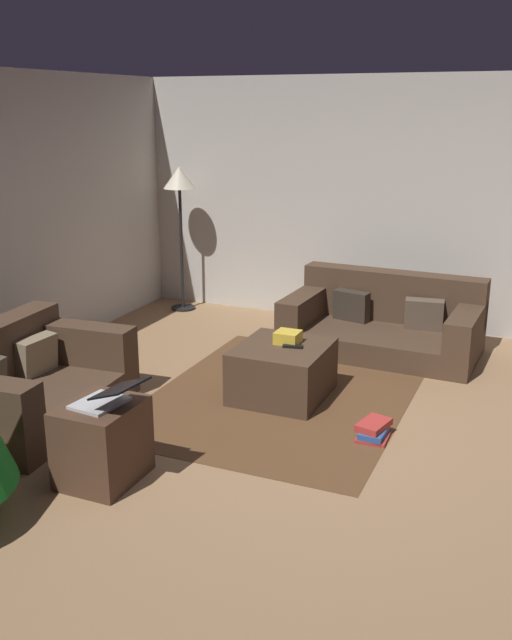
{
  "coord_description": "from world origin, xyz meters",
  "views": [
    {
      "loc": [
        -4.29,
        -1.36,
        2.29
      ],
      "look_at": [
        0.38,
        0.65,
        0.75
      ],
      "focal_mm": 39.86,
      "sensor_mm": 36.0,
      "label": 1
    }
  ],
  "objects_px": {
    "gift_box": "(288,337)",
    "side_table": "(102,442)",
    "corner_lamp": "(180,189)",
    "book_stack": "(374,430)",
    "laptop": "(107,398)",
    "tv_remote": "(293,346)",
    "couch_right": "(384,323)",
    "ottoman": "(282,371)",
    "couch_left": "(22,383)"
  },
  "relations": [
    {
      "from": "ottoman",
      "to": "tv_remote",
      "type": "distance_m",
      "value": 0.24
    },
    {
      "from": "tv_remote",
      "to": "corner_lamp",
      "type": "xyz_separation_m",
      "value": [
        1.98,
        2.1,
        0.95
      ]
    },
    {
      "from": "couch_left",
      "to": "couch_right",
      "type": "distance_m",
      "value": 3.42
    },
    {
      "from": "tv_remote",
      "to": "couch_left",
      "type": "bearing_deg",
      "value": 112.73
    },
    {
      "from": "tv_remote",
      "to": "side_table",
      "type": "xyz_separation_m",
      "value": [
        -1.71,
        0.64,
        -0.19
      ]
    },
    {
      "from": "ottoman",
      "to": "book_stack",
      "type": "relative_size",
      "value": 2.48
    },
    {
      "from": "couch_right",
      "to": "side_table",
      "type": "bearing_deg",
      "value": 74.27
    },
    {
      "from": "side_table",
      "to": "couch_right",
      "type": "bearing_deg",
      "value": -17.89
    },
    {
      "from": "side_table",
      "to": "corner_lamp",
      "type": "relative_size",
      "value": 0.32
    },
    {
      "from": "ottoman",
      "to": "side_table",
      "type": "bearing_deg",
      "value": 162.13
    },
    {
      "from": "side_table",
      "to": "corner_lamp",
      "type": "xyz_separation_m",
      "value": [
        3.69,
        1.46,
        1.14
      ]
    },
    {
      "from": "ottoman",
      "to": "tv_remote",
      "type": "bearing_deg",
      "value": -94.11
    },
    {
      "from": "ottoman",
      "to": "couch_left",
      "type": "bearing_deg",
      "value": 124.67
    },
    {
      "from": "laptop",
      "to": "corner_lamp",
      "type": "height_order",
      "value": "corner_lamp"
    },
    {
      "from": "gift_box",
      "to": "side_table",
      "type": "relative_size",
      "value": 0.37
    },
    {
      "from": "couch_left",
      "to": "laptop",
      "type": "distance_m",
      "value": 1.34
    },
    {
      "from": "couch_left",
      "to": "couch_right",
      "type": "relative_size",
      "value": 0.86
    },
    {
      "from": "couch_right",
      "to": "laptop",
      "type": "distance_m",
      "value": 3.37
    },
    {
      "from": "laptop",
      "to": "tv_remote",
      "type": "bearing_deg",
      "value": -18.63
    },
    {
      "from": "couch_right",
      "to": "corner_lamp",
      "type": "distance_m",
      "value": 2.78
    },
    {
      "from": "book_stack",
      "to": "tv_remote",
      "type": "bearing_deg",
      "value": 60.18
    },
    {
      "from": "laptop",
      "to": "corner_lamp",
      "type": "relative_size",
      "value": 0.28
    },
    {
      "from": "book_stack",
      "to": "corner_lamp",
      "type": "xyz_separation_m",
      "value": [
        2.44,
        2.9,
        1.34
      ]
    },
    {
      "from": "side_table",
      "to": "corner_lamp",
      "type": "distance_m",
      "value": 4.13
    },
    {
      "from": "gift_box",
      "to": "tv_remote",
      "type": "height_order",
      "value": "gift_box"
    },
    {
      "from": "gift_box",
      "to": "book_stack",
      "type": "relative_size",
      "value": 0.62
    },
    {
      "from": "gift_box",
      "to": "corner_lamp",
      "type": "bearing_deg",
      "value": 47.01
    },
    {
      "from": "side_table",
      "to": "gift_box",
      "type": "bearing_deg",
      "value": -17.31
    },
    {
      "from": "side_table",
      "to": "book_stack",
      "type": "relative_size",
      "value": 1.66
    },
    {
      "from": "couch_left",
      "to": "tv_remote",
      "type": "distance_m",
      "value": 2.11
    },
    {
      "from": "couch_left",
      "to": "ottoman",
      "type": "relative_size",
      "value": 2.05
    },
    {
      "from": "couch_left",
      "to": "gift_box",
      "type": "height_order",
      "value": "couch_left"
    },
    {
      "from": "tv_remote",
      "to": "side_table",
      "type": "relative_size",
      "value": 0.31
    },
    {
      "from": "laptop",
      "to": "corner_lamp",
      "type": "xyz_separation_m",
      "value": [
        3.7,
        1.53,
        0.82
      ]
    },
    {
      "from": "ottoman",
      "to": "laptop",
      "type": "bearing_deg",
      "value": 164.14
    },
    {
      "from": "couch_left",
      "to": "book_stack",
      "type": "height_order",
      "value": "couch_left"
    },
    {
      "from": "corner_lamp",
      "to": "gift_box",
      "type": "bearing_deg",
      "value": -132.99
    },
    {
      "from": "couch_right",
      "to": "gift_box",
      "type": "distance_m",
      "value": 1.5
    },
    {
      "from": "ottoman",
      "to": "book_stack",
      "type": "xyz_separation_m",
      "value": [
        -0.46,
        -0.88,
        -0.16
      ]
    },
    {
      "from": "side_table",
      "to": "corner_lamp",
      "type": "bearing_deg",
      "value": 21.6
    },
    {
      "from": "couch_left",
      "to": "side_table",
      "type": "height_order",
      "value": "couch_left"
    },
    {
      "from": "tv_remote",
      "to": "side_table",
      "type": "height_order",
      "value": "side_table"
    },
    {
      "from": "couch_right",
      "to": "book_stack",
      "type": "bearing_deg",
      "value": 103.67
    },
    {
      "from": "ottoman",
      "to": "tv_remote",
      "type": "xyz_separation_m",
      "value": [
        -0.01,
        -0.09,
        0.23
      ]
    },
    {
      "from": "side_table",
      "to": "book_stack",
      "type": "height_order",
      "value": "side_table"
    },
    {
      "from": "couch_left",
      "to": "ottoman",
      "type": "distance_m",
      "value": 2.03
    },
    {
      "from": "gift_box",
      "to": "couch_right",
      "type": "bearing_deg",
      "value": -18.64
    },
    {
      "from": "side_table",
      "to": "laptop",
      "type": "bearing_deg",
      "value": -96.37
    },
    {
      "from": "couch_right",
      "to": "ottoman",
      "type": "xyz_separation_m",
      "value": [
        -1.5,
        0.48,
        -0.05
      ]
    },
    {
      "from": "laptop",
      "to": "book_stack",
      "type": "height_order",
      "value": "laptop"
    }
  ]
}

